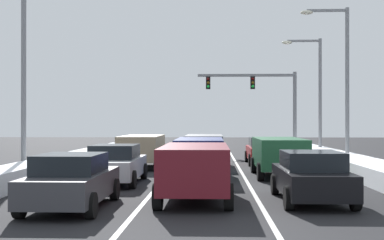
{
  "coord_description": "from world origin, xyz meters",
  "views": [
    {
      "loc": [
        0.32,
        -8.17,
        2.39
      ],
      "look_at": [
        -0.79,
        20.3,
        2.49
      ],
      "focal_mm": 48.97,
      "sensor_mm": 36.0,
      "label": 1
    }
  ],
  "objects_px": {
    "suv_green_right_lane_second": "(279,153)",
    "street_lamp_right_far": "(315,86)",
    "sedan_red_right_lane_third": "(264,151)",
    "sedan_charcoal_left_lane_nearest": "(72,181)",
    "street_lamp_right_mid": "(341,72)",
    "suv_tan_left_lane_third": "(142,148)",
    "suv_navy_center_lane_second": "(200,154)",
    "sedan_black_right_lane_nearest": "(311,176)",
    "traffic_light_gantry": "(264,94)",
    "suv_gray_center_lane_third": "(204,147)",
    "sedan_silver_left_lane_second": "(116,164)",
    "street_lamp_left_mid": "(31,51)",
    "suv_maroon_center_lane_nearest": "(195,167)"
  },
  "relations": [
    {
      "from": "traffic_light_gantry",
      "to": "street_lamp_left_mid",
      "type": "relative_size",
      "value": 0.81
    },
    {
      "from": "suv_green_right_lane_second",
      "to": "suv_navy_center_lane_second",
      "type": "distance_m",
      "value": 3.49
    },
    {
      "from": "street_lamp_left_mid",
      "to": "suv_navy_center_lane_second",
      "type": "bearing_deg",
      "value": -1.47
    },
    {
      "from": "sedan_red_right_lane_third",
      "to": "sedan_silver_left_lane_second",
      "type": "distance_m",
      "value": 11.72
    },
    {
      "from": "suv_navy_center_lane_second",
      "to": "sedan_silver_left_lane_second",
      "type": "xyz_separation_m",
      "value": [
        -3.19,
        -2.25,
        -0.25
      ]
    },
    {
      "from": "suv_navy_center_lane_second",
      "to": "suv_tan_left_lane_third",
      "type": "distance_m",
      "value": 5.75
    },
    {
      "from": "sedan_charcoal_left_lane_nearest",
      "to": "suv_gray_center_lane_third",
      "type": "bearing_deg",
      "value": 76.26
    },
    {
      "from": "sedan_red_right_lane_third",
      "to": "sedan_charcoal_left_lane_nearest",
      "type": "bearing_deg",
      "value": -113.76
    },
    {
      "from": "suv_gray_center_lane_third",
      "to": "suv_tan_left_lane_third",
      "type": "bearing_deg",
      "value": -160.98
    },
    {
      "from": "suv_tan_left_lane_third",
      "to": "street_lamp_right_far",
      "type": "bearing_deg",
      "value": 37.81
    },
    {
      "from": "suv_maroon_center_lane_nearest",
      "to": "suv_gray_center_lane_third",
      "type": "height_order",
      "value": "same"
    },
    {
      "from": "street_lamp_right_mid",
      "to": "sedan_red_right_lane_third",
      "type": "bearing_deg",
      "value": 169.11
    },
    {
      "from": "suv_maroon_center_lane_nearest",
      "to": "traffic_light_gantry",
      "type": "bearing_deg",
      "value": 79.59
    },
    {
      "from": "suv_green_right_lane_second",
      "to": "street_lamp_right_far",
      "type": "bearing_deg",
      "value": 72.3
    },
    {
      "from": "street_lamp_right_mid",
      "to": "street_lamp_left_mid",
      "type": "distance_m",
      "value": 16.26
    },
    {
      "from": "suv_green_right_lane_second",
      "to": "street_lamp_right_far",
      "type": "xyz_separation_m",
      "value": [
        3.95,
        12.38,
        3.77
      ]
    },
    {
      "from": "traffic_light_gantry",
      "to": "sedan_charcoal_left_lane_nearest",
      "type": "bearing_deg",
      "value": -106.83
    },
    {
      "from": "sedan_red_right_lane_third",
      "to": "suv_maroon_center_lane_nearest",
      "type": "bearing_deg",
      "value": -103.93
    },
    {
      "from": "suv_navy_center_lane_second",
      "to": "street_lamp_right_far",
      "type": "distance_m",
      "value": 15.41
    },
    {
      "from": "sedan_red_right_lane_third",
      "to": "suv_maroon_center_lane_nearest",
      "type": "distance_m",
      "value": 14.37
    },
    {
      "from": "street_lamp_right_mid",
      "to": "suv_tan_left_lane_third",
      "type": "bearing_deg",
      "value": -170.59
    },
    {
      "from": "suv_tan_left_lane_third",
      "to": "traffic_light_gantry",
      "type": "bearing_deg",
      "value": 59.51
    },
    {
      "from": "sedan_black_right_lane_nearest",
      "to": "street_lamp_right_mid",
      "type": "height_order",
      "value": "street_lamp_right_mid"
    },
    {
      "from": "street_lamp_right_far",
      "to": "suv_green_right_lane_second",
      "type": "bearing_deg",
      "value": -107.7
    },
    {
      "from": "traffic_light_gantry",
      "to": "suv_tan_left_lane_third",
      "type": "bearing_deg",
      "value": -120.49
    },
    {
      "from": "suv_gray_center_lane_third",
      "to": "street_lamp_right_far",
      "type": "height_order",
      "value": "street_lamp_right_far"
    },
    {
      "from": "suv_gray_center_lane_third",
      "to": "sedan_charcoal_left_lane_nearest",
      "type": "xyz_separation_m",
      "value": [
        -3.43,
        -14.01,
        -0.25
      ]
    },
    {
      "from": "traffic_light_gantry",
      "to": "suv_gray_center_lane_third",
      "type": "bearing_deg",
      "value": -110.38
    },
    {
      "from": "sedan_red_right_lane_third",
      "to": "suv_tan_left_lane_third",
      "type": "height_order",
      "value": "suv_tan_left_lane_third"
    },
    {
      "from": "suv_green_right_lane_second",
      "to": "suv_navy_center_lane_second",
      "type": "xyz_separation_m",
      "value": [
        -3.44,
        -0.61,
        0.0
      ]
    },
    {
      "from": "street_lamp_right_mid",
      "to": "street_lamp_right_far",
      "type": "distance_m",
      "value": 6.39
    },
    {
      "from": "suv_maroon_center_lane_nearest",
      "to": "suv_navy_center_lane_second",
      "type": "distance_m",
      "value": 6.56
    },
    {
      "from": "suv_green_right_lane_second",
      "to": "street_lamp_right_mid",
      "type": "distance_m",
      "value": 8.37
    },
    {
      "from": "sedan_silver_left_lane_second",
      "to": "suv_maroon_center_lane_nearest",
      "type": "bearing_deg",
      "value": -53.24
    },
    {
      "from": "sedan_red_right_lane_third",
      "to": "street_lamp_right_mid",
      "type": "bearing_deg",
      "value": -10.89
    },
    {
      "from": "suv_green_right_lane_second",
      "to": "sedan_red_right_lane_third",
      "type": "height_order",
      "value": "suv_green_right_lane_second"
    },
    {
      "from": "sedan_red_right_lane_third",
      "to": "suv_gray_center_lane_third",
      "type": "bearing_deg",
      "value": -156.78
    },
    {
      "from": "suv_gray_center_lane_third",
      "to": "suv_tan_left_lane_third",
      "type": "relative_size",
      "value": 1.0
    },
    {
      "from": "suv_maroon_center_lane_nearest",
      "to": "suv_navy_center_lane_second",
      "type": "bearing_deg",
      "value": 90.2
    },
    {
      "from": "suv_maroon_center_lane_nearest",
      "to": "sedan_charcoal_left_lane_nearest",
      "type": "xyz_separation_m",
      "value": [
        -3.35,
        -1.51,
        -0.25
      ]
    },
    {
      "from": "sedan_red_right_lane_third",
      "to": "street_lamp_right_mid",
      "type": "xyz_separation_m",
      "value": [
        4.1,
        -0.79,
        4.38
      ]
    },
    {
      "from": "suv_gray_center_lane_third",
      "to": "sedan_charcoal_left_lane_nearest",
      "type": "distance_m",
      "value": 14.42
    },
    {
      "from": "suv_green_right_lane_second",
      "to": "sedan_red_right_lane_third",
      "type": "bearing_deg",
      "value": 89.64
    },
    {
      "from": "sedan_black_right_lane_nearest",
      "to": "sedan_charcoal_left_lane_nearest",
      "type": "height_order",
      "value": "same"
    },
    {
      "from": "sedan_red_right_lane_third",
      "to": "suv_tan_left_lane_third",
      "type": "relative_size",
      "value": 0.92
    },
    {
      "from": "sedan_charcoal_left_lane_nearest",
      "to": "sedan_silver_left_lane_second",
      "type": "xyz_separation_m",
      "value": [
        0.13,
        5.82,
        0.0
      ]
    },
    {
      "from": "sedan_black_right_lane_nearest",
      "to": "suv_navy_center_lane_second",
      "type": "bearing_deg",
      "value": 117.76
    },
    {
      "from": "sedan_black_right_lane_nearest",
      "to": "street_lamp_right_mid",
      "type": "distance_m",
      "value": 14.51
    },
    {
      "from": "street_lamp_right_far",
      "to": "sedan_silver_left_lane_second",
      "type": "bearing_deg",
      "value": -124.79
    },
    {
      "from": "sedan_charcoal_left_lane_nearest",
      "to": "suv_tan_left_lane_third",
      "type": "height_order",
      "value": "suv_tan_left_lane_third"
    }
  ]
}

